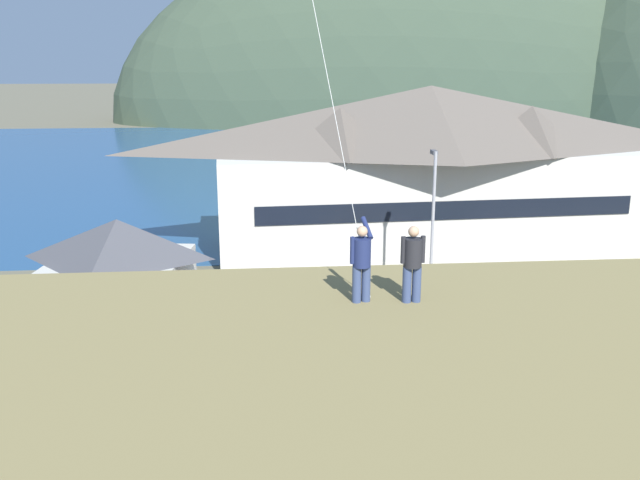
% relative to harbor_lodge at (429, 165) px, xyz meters
% --- Properties ---
extents(ground_plane, '(600.00, 600.00, 0.00)m').
position_rel_harbor_lodge_xyz_m(ground_plane, '(-7.81, -20.48, -5.60)').
color(ground_plane, '#66604C').
extents(parking_lot_pad, '(40.00, 20.00, 0.10)m').
position_rel_harbor_lodge_xyz_m(parking_lot_pad, '(-7.81, -15.48, -5.55)').
color(parking_lot_pad, slate).
rests_on(parking_lot_pad, ground).
extents(bay_water, '(360.00, 84.00, 0.03)m').
position_rel_harbor_lodge_xyz_m(bay_water, '(-7.81, 39.52, -5.58)').
color(bay_water, navy).
rests_on(bay_water, ground).
extents(far_hill_west_ridge, '(131.11, 46.60, 75.17)m').
position_rel_harbor_lodge_xyz_m(far_hill_west_ridge, '(26.69, 94.03, -5.60)').
color(far_hill_west_ridge, '#3D4C38').
rests_on(far_hill_west_ridge, ground).
extents(harbor_lodge, '(28.86, 11.32, 10.57)m').
position_rel_harbor_lodge_xyz_m(harbor_lodge, '(0.00, 0.00, 0.00)').
color(harbor_lodge, beige).
rests_on(harbor_lodge, ground).
extents(storage_shed_near_lot, '(7.14, 6.61, 5.16)m').
position_rel_harbor_lodge_xyz_m(storage_shed_near_lot, '(-17.33, -11.72, -2.92)').
color(storage_shed_near_lot, beige).
rests_on(storage_shed_near_lot, ground).
extents(wharf_dock, '(3.20, 15.86, 0.70)m').
position_rel_harbor_lodge_xyz_m(wharf_dock, '(-8.27, 13.45, -5.25)').
color(wharf_dock, '#70604C').
rests_on(wharf_dock, ground).
extents(moored_boat_wharfside, '(1.88, 5.69, 2.16)m').
position_rel_harbor_lodge_xyz_m(moored_boat_wharfside, '(-11.49, 11.60, -4.88)').
color(moored_boat_wharfside, silver).
rests_on(moored_boat_wharfside, ground).
extents(parked_car_corner_spot, '(4.26, 2.18, 1.82)m').
position_rel_harbor_lodge_xyz_m(parked_car_corner_spot, '(-8.78, -20.58, -4.53)').
color(parked_car_corner_spot, navy).
rests_on(parked_car_corner_spot, parking_lot_pad).
extents(parked_car_mid_row_near, '(4.32, 2.29, 1.82)m').
position_rel_harbor_lodge_xyz_m(parked_car_mid_row_near, '(-13.07, -18.86, -4.53)').
color(parked_car_mid_row_near, red).
rests_on(parked_car_mid_row_near, parking_lot_pad).
extents(parked_car_front_row_red, '(4.27, 2.19, 1.82)m').
position_rel_harbor_lodge_xyz_m(parked_car_front_row_red, '(-0.74, -19.40, -4.53)').
color(parked_car_front_row_red, '#9EA3A8').
rests_on(parked_car_front_row_red, parking_lot_pad).
extents(parked_car_mid_row_far, '(4.29, 2.23, 1.82)m').
position_rel_harbor_lodge_xyz_m(parked_car_mid_row_far, '(3.74, -14.49, -4.53)').
color(parked_car_mid_row_far, '#236633').
rests_on(parked_car_mid_row_far, parking_lot_pad).
extents(parked_car_front_row_end, '(4.26, 2.16, 1.82)m').
position_rel_harbor_lodge_xyz_m(parked_car_front_row_end, '(-8.12, -13.57, -4.53)').
color(parked_car_front_row_end, navy).
rests_on(parked_car_front_row_end, parking_lot_pad).
extents(parked_car_lone_by_shed, '(4.32, 2.30, 1.82)m').
position_rel_harbor_lodge_xyz_m(parked_car_lone_by_shed, '(-3.10, -13.64, -4.53)').
color(parked_car_lone_by_shed, '#B28923').
rests_on(parked_car_lone_by_shed, parking_lot_pad).
extents(parking_light_pole, '(0.24, 0.78, 7.76)m').
position_rel_harbor_lodge_xyz_m(parking_light_pole, '(-2.14, -9.93, -1.07)').
color(parking_light_pole, '#ADADB2').
rests_on(parking_light_pole, parking_lot_pad).
extents(person_kite_flyer, '(0.52, 0.70, 1.86)m').
position_rel_harbor_lodge_xyz_m(person_kite_flyer, '(-8.52, -28.68, 2.44)').
color(person_kite_flyer, '#384770').
rests_on(person_kite_flyer, grassy_hill_foreground).
extents(person_companion, '(0.55, 0.40, 1.74)m').
position_rel_harbor_lodge_xyz_m(person_companion, '(-7.40, -28.80, 2.43)').
color(person_companion, '#384770').
rests_on(person_companion, grassy_hill_foreground).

